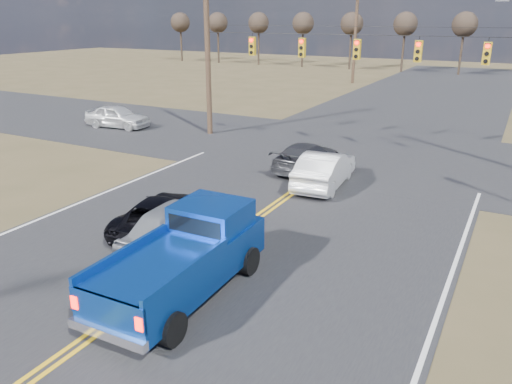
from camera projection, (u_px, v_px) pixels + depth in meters
The scene contains 12 objects.
ground at pixel (111, 323), 11.87m from camera, with size 160.00×160.00×0.00m, color brown.
road_main at pixel (288, 196), 20.16m from camera, with size 14.00×120.00×0.02m, color #28282B.
road_cross at pixel (350, 152), 26.80m from camera, with size 120.00×12.00×0.02m, color #28282B.
signal_gantry at pixel (365, 55), 24.71m from camera, with size 19.60×4.83×10.00m.
utility_poles at pixel (351, 52), 24.22m from camera, with size 19.60×58.32×10.00m.
treeline at pixel (400, 35), 32.33m from camera, with size 87.00×117.80×7.40m.
pickup_truck at pixel (186, 258), 12.85m from camera, with size 2.32×5.61×2.09m.
silver_suv at pixel (183, 225), 15.33m from camera, with size 1.97×4.90×1.67m, color #9EA1A6.
black_suv at pixel (164, 214), 16.80m from camera, with size 2.01×4.35×1.21m, color black.
white_car_queue at pixel (325, 169), 21.18m from camera, with size 1.60×4.58×1.51m, color white.
dgrey_car_queue at pixel (306, 157), 23.44m from camera, with size 1.80×4.43×1.29m, color #38393E.
cross_car_west at pixel (117, 116), 32.33m from camera, with size 4.28×1.72×1.46m, color silver.
Camera 1 is at (7.86, -7.28, 6.90)m, focal length 35.00 mm.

